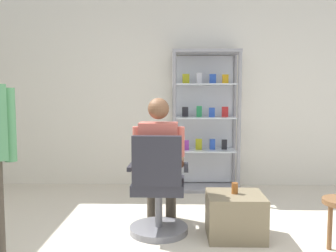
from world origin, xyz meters
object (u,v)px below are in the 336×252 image
Objects in this scene: office_chair at (158,194)px; seated_shopkeeper at (159,157)px; tea_glass at (235,188)px; display_cabinet_main at (205,120)px; storage_crate at (235,216)px.

seated_shopkeeper reaches higher than office_chair.
seated_shopkeeper is 12.72× the size of tea_glass.
display_cabinet_main reaches higher than office_chair.
tea_glass is at bearing -85.20° from display_cabinet_main.
office_chair is at bearing 178.52° from tea_glass.
display_cabinet_main is 1.47× the size of seated_shopkeeper.
storage_crate is at bearing -15.68° from seated_shopkeeper.
seated_shopkeeper is at bearing 164.32° from storage_crate.
office_chair reaches higher than storage_crate.
office_chair is at bearing 177.09° from storage_crate.
storage_crate is 5.11× the size of tea_glass.
seated_shopkeeper reaches higher than tea_glass.
seated_shopkeeper is at bearing -109.96° from display_cabinet_main.
storage_crate is (0.72, -0.04, -0.19)m from office_chair.
display_cabinet_main is 1.89m from office_chair.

